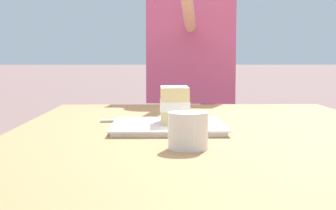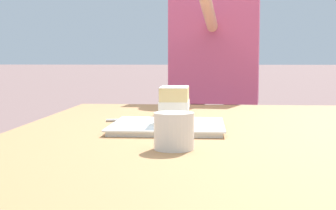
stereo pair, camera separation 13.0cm
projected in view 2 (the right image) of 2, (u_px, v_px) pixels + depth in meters
The scene contains 6 objects.
patio_table at pixel (209, 169), 1.26m from camera, with size 1.53×1.03×0.78m.
dessert_plate at pixel (168, 126), 1.30m from camera, with size 0.29×0.29×0.02m.
cake_slice at pixel (174, 105), 1.30m from camera, with size 0.12×0.08×0.10m.
dessert_fork at pixel (139, 120), 1.47m from camera, with size 0.04×0.17×0.01m.
coffee_cup at pixel (174, 130), 1.01m from camera, with size 0.08×0.08×0.08m.
diner_person at pixel (214, 51), 2.33m from camera, with size 0.55×0.43×1.50m.
Camera 2 is at (-1.24, 0.01, 0.96)m, focal length 53.30 mm.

